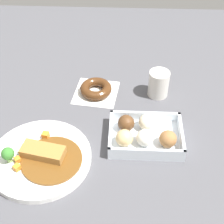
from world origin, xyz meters
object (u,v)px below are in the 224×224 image
Objects in this scene: curry_plate at (41,157)px; chocolate_ring_donut at (96,89)px; coffee_mug at (159,84)px; donut_box at (144,134)px.

chocolate_ring_donut is (0.12, 0.29, 0.00)m from curry_plate.
coffee_mug reaches higher than chocolate_ring_donut.
curry_plate is 0.32m from chocolate_ring_donut.
coffee_mug is (0.05, 0.21, 0.02)m from donut_box.
curry_plate reaches higher than donut_box.
curry_plate is 0.44m from coffee_mug.
chocolate_ring_donut is at bearing 126.27° from donut_box.
chocolate_ring_donut is (-0.15, 0.21, -0.01)m from donut_box.
donut_box is 0.26m from chocolate_ring_donut.
donut_box is at bearing -104.02° from coffee_mug.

